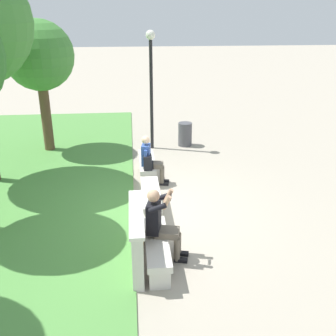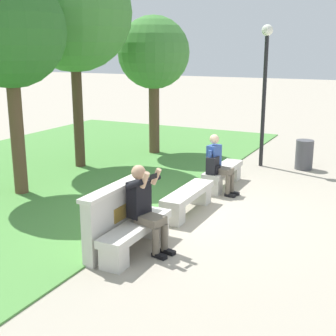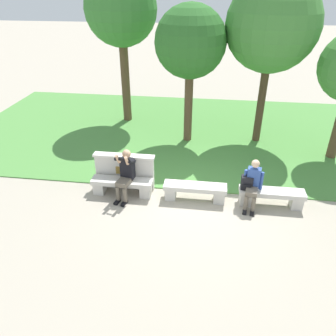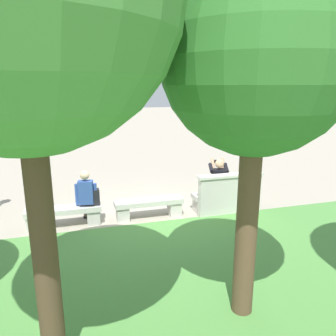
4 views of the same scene
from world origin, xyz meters
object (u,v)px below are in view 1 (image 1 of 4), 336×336
at_px(bench_main, 157,247).
at_px(lamp_post, 151,73).
at_px(person_distant, 150,159).
at_px(person_photographer, 160,221).
at_px(backpack, 148,162).
at_px(tree_far_back, 39,57).
at_px(bench_mid, 147,165).
at_px(trash_bin, 185,134).
at_px(bench_near, 151,198).

relative_size(bench_main, lamp_post, 0.45).
bearing_deg(person_distant, person_photographer, -179.82).
height_order(backpack, tree_far_back, tree_far_back).
xyz_separation_m(bench_mid, trash_bin, (2.37, -1.33, 0.09)).
relative_size(bench_mid, person_distant, 1.29).
height_order(trash_bin, lamp_post, lamp_post).
bearing_deg(bench_mid, bench_near, 180.00).
relative_size(bench_main, bench_mid, 1.00).
bearing_deg(backpack, lamp_post, -5.12).
bearing_deg(person_distant, bench_mid, 7.22).
bearing_deg(lamp_post, person_photographer, 178.24).
distance_m(person_distant, backpack, 0.16).
distance_m(person_distant, tree_far_back, 4.68).
xyz_separation_m(bench_mid, tree_far_back, (2.32, 2.96, 2.56)).
bearing_deg(bench_mid, bench_main, 180.00).
bearing_deg(person_photographer, bench_main, 151.14).
height_order(bench_near, backpack, backpack).
distance_m(bench_mid, trash_bin, 2.72).
xyz_separation_m(backpack, tree_far_back, (2.97, 2.96, 2.22)).
bearing_deg(bench_main, bench_near, 0.00).
xyz_separation_m(person_distant, lamp_post, (2.73, -0.19, 1.69)).
bearing_deg(person_photographer, tree_far_back, 26.67).
bearing_deg(bench_near, person_photographer, -177.60).
xyz_separation_m(bench_main, tree_far_back, (6.18, 2.96, 2.56)).
height_order(person_photographer, trash_bin, person_photographer).
bearing_deg(lamp_post, bench_mid, 173.37).
height_order(backpack, trash_bin, backpack).
relative_size(person_photographer, backpack, 3.08).
height_order(bench_mid, person_photographer, person_photographer).
bearing_deg(backpack, bench_near, 179.97).
xyz_separation_m(person_photographer, lamp_post, (5.94, -0.18, 1.63)).
bearing_deg(backpack, bench_mid, 0.07).
bearing_deg(person_distant, trash_bin, -23.65).
height_order(bench_main, bench_mid, same).
relative_size(person_distant, backpack, 2.94).
distance_m(bench_mid, person_distant, 0.65).
distance_m(bench_mid, backpack, 0.73).
distance_m(person_photographer, backpack, 3.08).
xyz_separation_m(bench_main, bench_mid, (3.86, 0.00, 0.00)).
xyz_separation_m(tree_far_back, lamp_post, (-0.10, -3.22, -0.48)).
distance_m(bench_main, tree_far_back, 7.32).
xyz_separation_m(bench_near, trash_bin, (4.31, -1.33, 0.09)).
bearing_deg(tree_far_back, bench_near, -145.13).
xyz_separation_m(person_photographer, person_distant, (3.21, 0.01, -0.06)).
bearing_deg(person_distant, bench_near, 177.36).
height_order(bench_near, lamp_post, lamp_post).
bearing_deg(bench_near, bench_main, 180.00).
bearing_deg(bench_main, trash_bin, -12.04).
xyz_separation_m(tree_far_back, trash_bin, (0.06, -4.29, -2.47)).
distance_m(person_photographer, person_distant, 3.21).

